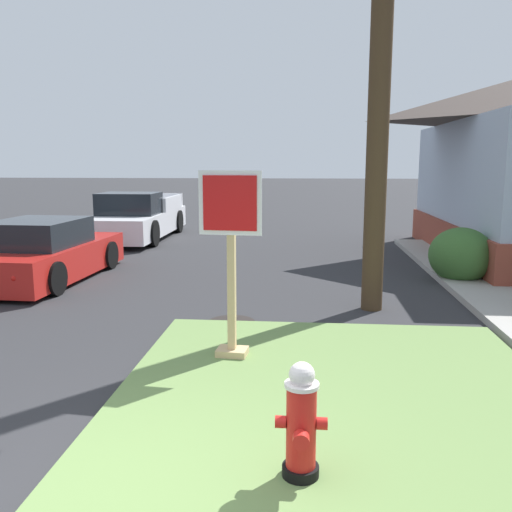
% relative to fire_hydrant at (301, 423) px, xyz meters
% --- Properties ---
extents(grass_corner_patch, '(4.48, 4.87, 0.08)m').
position_rel_fire_hydrant_xyz_m(grass_corner_patch, '(0.36, 1.46, -0.46)').
color(grass_corner_patch, '#668447').
rests_on(grass_corner_patch, ground).
extents(fire_hydrant, '(0.38, 0.34, 0.88)m').
position_rel_fire_hydrant_xyz_m(fire_hydrant, '(0.00, 0.00, 0.00)').
color(fire_hydrant, black).
rests_on(fire_hydrant, grass_corner_patch).
extents(stop_sign, '(0.73, 0.31, 2.20)m').
position_rel_fire_hydrant_xyz_m(stop_sign, '(-0.84, 2.46, 0.66)').
color(stop_sign, tan).
rests_on(stop_sign, grass_corner_patch).
extents(manhole_cover, '(0.70, 0.70, 0.02)m').
position_rel_fire_hydrant_xyz_m(manhole_cover, '(-1.06, 4.07, -0.49)').
color(manhole_cover, black).
rests_on(manhole_cover, ground).
extents(parked_sedan_red, '(2.00, 4.13, 1.25)m').
position_rel_fire_hydrant_xyz_m(parked_sedan_red, '(-5.25, 6.68, 0.05)').
color(parked_sedan_red, red).
rests_on(parked_sedan_red, ground).
extents(pickup_truck_white, '(2.10, 5.37, 1.48)m').
position_rel_fire_hydrant_xyz_m(pickup_truck_white, '(-5.21, 12.73, 0.12)').
color(pickup_truck_white, silver).
rests_on(pickup_truck_white, ground).
extents(utility_pole, '(1.54, 0.34, 8.83)m').
position_rel_fire_hydrant_xyz_m(utility_pole, '(1.12, 5.03, 4.06)').
color(utility_pole, '#42301E').
rests_on(utility_pole, ground).
extents(shrub_by_curb, '(1.25, 1.25, 1.10)m').
position_rel_fire_hydrant_xyz_m(shrub_by_curb, '(3.12, 7.21, 0.06)').
color(shrub_by_curb, '#37622B').
rests_on(shrub_by_curb, ground).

